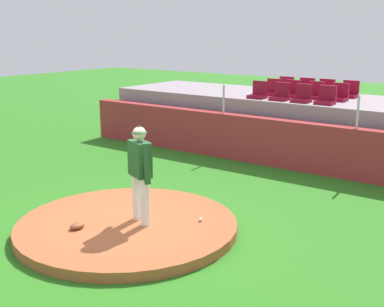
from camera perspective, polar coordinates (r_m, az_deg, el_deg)
name	(u,v)px	position (r m, az deg, el deg)	size (l,w,h in m)	color
ground_plane	(127,231)	(9.62, -7.31, -8.64)	(60.00, 60.00, 0.00)	#2B741C
pitchers_mound	(127,226)	(9.58, -7.33, -8.14)	(4.11, 4.11, 0.18)	#A65630
pitcher	(140,167)	(9.17, -5.89, -1.51)	(0.77, 0.44, 1.83)	white
baseball	(201,219)	(9.47, 0.97, -7.47)	(0.07, 0.07, 0.07)	white
fielding_glove	(77,226)	(9.36, -12.86, -7.97)	(0.30, 0.20, 0.11)	brown
brick_barrier	(274,142)	(14.03, 9.22, 1.27)	(13.20, 0.40, 1.30)	#9D2E30
fence_post_left	(224,99)	(14.65, 3.59, 6.17)	(0.06, 0.06, 0.82)	silver
fence_post_right	(358,112)	(12.99, 18.25, 4.51)	(0.06, 0.06, 0.82)	silver
bleacher_platform	(305,124)	(15.83, 12.70, 3.25)	(12.56, 3.26, 1.68)	gray
stadium_chair_0	(258,93)	(15.16, 7.53, 6.82)	(0.48, 0.44, 0.50)	maroon
stadium_chair_1	(281,95)	(14.83, 9.99, 6.58)	(0.48, 0.44, 0.50)	maroon
stadium_chair_2	(302,96)	(14.53, 12.37, 6.32)	(0.48, 0.44, 0.50)	maroon
stadium_chair_3	(326,98)	(14.28, 14.93, 6.05)	(0.48, 0.44, 0.50)	maroon
stadium_chair_4	(273,90)	(15.92, 9.12, 7.10)	(0.48, 0.44, 0.50)	maroon
stadium_chair_5	(292,92)	(15.60, 11.29, 6.87)	(0.48, 0.44, 0.50)	maroon
stadium_chair_6	(315,93)	(15.33, 13.78, 6.62)	(0.48, 0.44, 0.50)	maroon
stadium_chair_7	(339,95)	(15.05, 16.28, 6.34)	(0.48, 0.44, 0.50)	maroon
stadium_chair_8	(285,87)	(16.70, 10.47, 7.35)	(0.48, 0.44, 0.50)	maroon
stadium_chair_9	(306,89)	(16.38, 12.73, 7.12)	(0.48, 0.44, 0.50)	maroon
stadium_chair_10	(326,90)	(16.15, 14.88, 6.91)	(0.48, 0.44, 0.50)	maroon
stadium_chair_11	(350,92)	(15.91, 17.39, 6.64)	(0.48, 0.44, 0.50)	maroon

